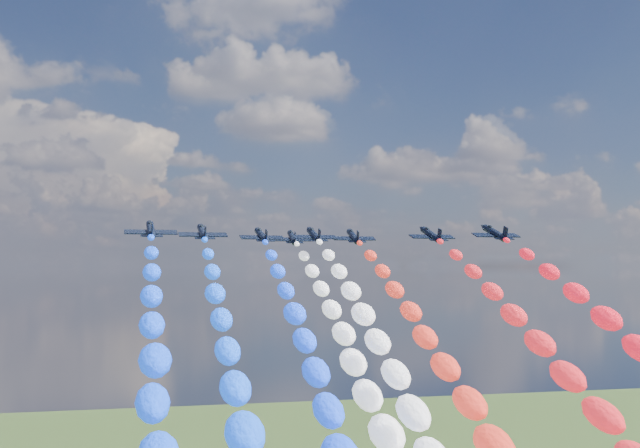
{
  "coord_description": "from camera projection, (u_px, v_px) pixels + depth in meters",
  "views": [
    {
      "loc": [
        -35.51,
        -151.41,
        95.74
      ],
      "look_at": [
        0.0,
        4.0,
        104.38
      ],
      "focal_mm": 44.09,
      "sensor_mm": 36.0,
      "label": 1
    }
  ],
  "objects": [
    {
      "name": "trail_1",
      "position": [
        237.0,
        436.0,
        95.59
      ],
      "size": [
        5.74,
        110.54,
        57.15
      ],
      "primitive_type": null,
      "color": "blue"
    },
    {
      "name": "jet_6",
      "position": [
        431.0,
        235.0,
        163.61
      ],
      "size": [
        9.81,
        13.13,
        6.37
      ],
      "primitive_type": null,
      "rotation": [
        0.3,
        0.0,
        0.04
      ],
      "color": "black"
    },
    {
      "name": "trail_3",
      "position": [
        404.0,
        416.0,
        108.37
      ],
      "size": [
        5.74,
        110.54,
        57.15
      ],
      "primitive_type": null,
      "color": "white"
    },
    {
      "name": "trail_4",
      "position": [
        361.0,
        399.0,
        122.52
      ],
      "size": [
        5.74,
        110.54,
        57.15
      ],
      "primitive_type": null,
      "color": "white"
    },
    {
      "name": "jet_3",
      "position": [
        314.0,
        235.0,
        165.8
      ],
      "size": [
        9.68,
        13.04,
        6.37
      ],
      "primitive_type": null,
      "rotation": [
        0.3,
        0.0,
        0.03
      ],
      "color": "black"
    },
    {
      "name": "trail_2",
      "position": [
        322.0,
        413.0,
        110.38
      ],
      "size": [
        5.74,
        110.54,
        57.15
      ],
      "primitive_type": null,
      "color": "#1441FF"
    },
    {
      "name": "jet_5",
      "position": [
        353.0,
        236.0,
        173.72
      ],
      "size": [
        10.01,
        13.28,
        6.37
      ],
      "primitive_type": null,
      "rotation": [
        0.3,
        0.0,
        -0.05
      ],
      "color": "black"
    },
    {
      "name": "jet_4",
      "position": [
        292.0,
        238.0,
        179.96
      ],
      "size": [
        10.11,
        13.34,
        6.37
      ],
      "primitive_type": null,
      "rotation": [
        0.3,
        0.0,
        -0.06
      ],
      "color": "black"
    },
    {
      "name": "jet_0",
      "position": [
        151.0,
        230.0,
        141.81
      ],
      "size": [
        9.8,
        13.12,
        6.37
      ],
      "primitive_type": null,
      "rotation": [
        0.3,
        0.0,
        0.03
      ],
      "color": "black"
    },
    {
      "name": "jet_1",
      "position": [
        203.0,
        232.0,
        153.02
      ],
      "size": [
        9.78,
        13.11,
        6.37
      ],
      "primitive_type": null,
      "rotation": [
        0.3,
        0.0,
        0.03
      ],
      "color": "black"
    },
    {
      "name": "trail_6",
      "position": [
        586.0,
        419.0,
        106.18
      ],
      "size": [
        5.74,
        110.54,
        57.15
      ],
      "primitive_type": null,
      "color": "red"
    },
    {
      "name": "jet_2",
      "position": [
        262.0,
        235.0,
        167.81
      ],
      "size": [
        10.21,
        13.41,
        6.37
      ],
      "primitive_type": null,
      "rotation": [
        0.3,
        0.0,
        0.07
      ],
      "color": "black"
    },
    {
      "name": "trail_5",
      "position": [
        456.0,
        406.0,
        116.29
      ],
      "size": [
        5.74,
        110.54,
        57.15
      ],
      "primitive_type": null,
      "color": "red"
    },
    {
      "name": "jet_7",
      "position": [
        495.0,
        233.0,
        155.83
      ],
      "size": [
        9.62,
        13.0,
        6.37
      ],
      "primitive_type": null,
      "rotation": [
        0.3,
        0.0,
        0.02
      ],
      "color": "black"
    }
  ]
}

